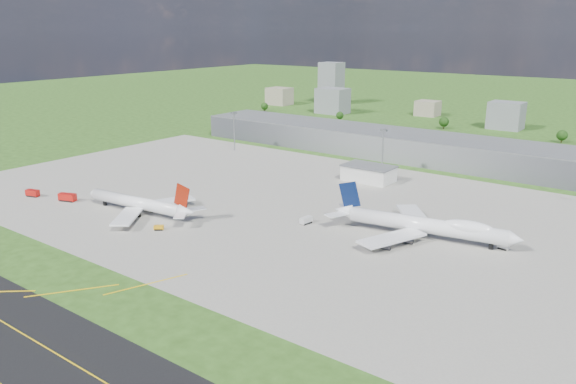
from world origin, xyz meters
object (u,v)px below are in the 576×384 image
Objects in this scene: fire_truck at (67,198)px; tug_yellow at (159,228)px; airliner_red_twin at (140,204)px; crash_tender at (33,193)px; van_white_near at (306,220)px; airliner_blue_quad at (426,225)px; van_white_far at (503,247)px.

fire_truck reaches higher than tug_yellow.
airliner_red_twin is at bearing 119.04° from tug_yellow.
tug_yellow is at bearing -20.26° from fire_truck.
fire_truck is 65.55m from tug_yellow.
van_white_near is at bearing 3.09° from crash_tender.
airliner_red_twin reaches higher than crash_tender.
fire_truck is 116.86m from van_white_near.
airliner_red_twin is 14.18× the size of tug_yellow.
airliner_red_twin is 43.66m from fire_truck.
airliner_blue_quad reaches higher than crash_tender.
van_white_near is at bearing -159.64° from airliner_red_twin.
airliner_blue_quad is 49.29m from van_white_near.
crash_tender is at bearing 6.96° from airliner_red_twin.
tug_yellow is (22.85, -9.31, -3.61)m from airliner_red_twin.
fire_truck is 2.15× the size of van_white_far.
van_white_far is at bearing 1.31° from crash_tender.
fire_truck reaches higher than crash_tender.
crash_tender is at bearing 144.70° from tug_yellow.
airliner_blue_quad reaches higher than fire_truck.
fire_truck is 21.27m from crash_tender.
airliner_blue_quad is at bearing 2.11° from crash_tender.
airliner_red_twin is 24.94m from tug_yellow.
van_white_near reaches higher than tug_yellow.
crash_tender is (-176.78, -61.36, -3.68)m from airliner_blue_quad.
van_white_near is 77.81m from van_white_far.
van_white_far is (27.96, 6.51, -4.29)m from airliner_blue_quad.
fire_truck is (-156.32, -55.53, -3.52)m from airliner_blue_quad.
airliner_blue_quad is at bearing -163.62° from airliner_red_twin.
crash_tender is at bearing -169.86° from airliner_blue_quad.
airliner_red_twin is at bearing -4.06° from crash_tender.
airliner_blue_quad is at bearing -0.18° from fire_truck.
airliner_blue_quad is 187.16m from crash_tender.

